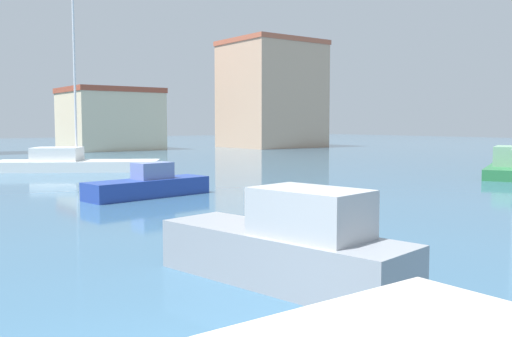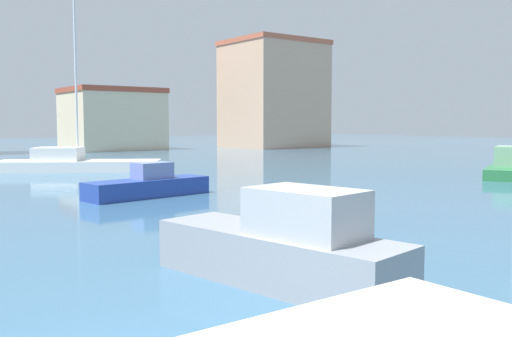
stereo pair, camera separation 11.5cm
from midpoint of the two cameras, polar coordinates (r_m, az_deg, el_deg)
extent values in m
plane|color=#38607F|center=(29.87, -1.32, -0.39)|extent=(160.00, 160.00, 0.00)
cube|color=gray|center=(9.27, 2.45, -8.99)|extent=(2.09, 4.68, 0.85)
cube|color=#ADB0B5|center=(8.74, 5.48, -4.50)|extent=(1.40, 1.93, 0.75)
cube|color=white|center=(32.27, -17.56, 0.27)|extent=(8.81, 6.94, 0.57)
cube|color=silver|center=(32.49, -19.36, 1.41)|extent=(3.15, 3.02, 0.73)
cylinder|color=silver|center=(32.29, -17.77, 9.03)|extent=(0.12, 0.12, 9.29)
cube|color=#233D93|center=(20.30, -10.79, -1.95)|extent=(4.72, 1.94, 0.63)
cube|color=#6E7DB1|center=(20.35, -10.35, -0.21)|extent=(1.43, 1.02, 0.59)
cube|color=beige|center=(57.38, -14.36, 4.64)|extent=(8.48, 7.68, 5.55)
cube|color=#9E4733|center=(57.47, -14.42, 7.66)|extent=(8.65, 7.83, 0.50)
cube|color=tan|center=(61.90, 1.85, 7.32)|extent=(9.32, 8.54, 11.07)
cube|color=#B25B42|center=(62.44, 1.86, 12.63)|extent=(9.51, 8.71, 0.50)
camera|label=1|loc=(0.06, -89.85, 0.01)|focal=39.31mm
camera|label=2|loc=(0.06, 90.15, -0.01)|focal=39.31mm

